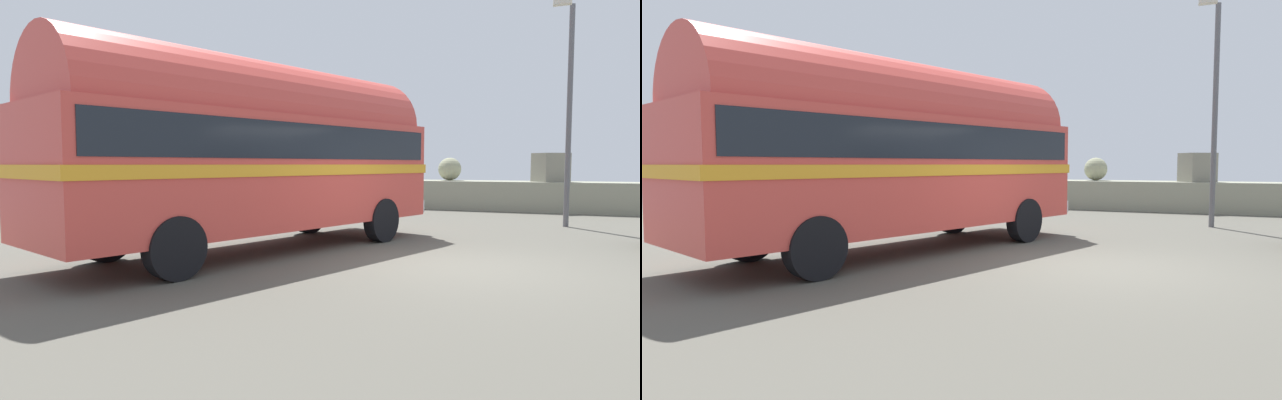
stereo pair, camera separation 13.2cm
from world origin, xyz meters
TOP-DOWN VIEW (x-y plane):
  - ground at (0.00, 0.00)m, footprint 32.00×26.00m
  - breakwater at (0.06, 11.82)m, footprint 31.36×2.01m
  - vintage_coach at (-3.81, 0.10)m, footprint 5.12×8.89m
  - lamp_post at (1.94, 6.75)m, footprint 0.56×0.93m

SIDE VIEW (x-z plane):
  - ground at x=0.00m, z-range 0.00..0.02m
  - breakwater at x=0.06m, z-range -0.54..1.95m
  - vintage_coach at x=-3.81m, z-range 0.20..3.90m
  - lamp_post at x=1.94m, z-range 0.40..6.40m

